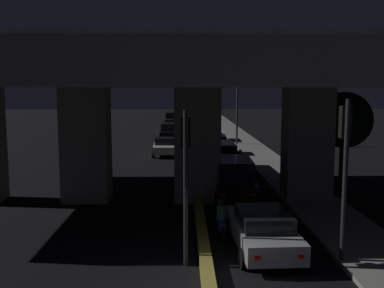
# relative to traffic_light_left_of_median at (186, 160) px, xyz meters

# --- Properties ---
(median_divider) EXTENTS (0.37, 126.00, 0.34)m
(median_divider) POSITION_rel_traffic_light_left_of_median_xyz_m (0.58, 32.67, -3.01)
(median_divider) COLOR olive
(median_divider) RESTS_ON ground_plane
(sidewalk_right) EXTENTS (2.66, 126.00, 0.15)m
(sidewalk_right) POSITION_rel_traffic_light_left_of_median_xyz_m (5.92, 25.67, -3.10)
(sidewalk_right) COLOR gray
(sidewalk_right) RESTS_ON ground_plane
(elevated_overpass) EXTENTS (26.96, 13.20, 7.85)m
(elevated_overpass) POSITION_rel_traffic_light_left_of_median_xyz_m (0.31, 7.82, 2.58)
(elevated_overpass) COLOR gray
(elevated_overpass) RESTS_ON ground_plane
(traffic_light_left_of_median) EXTENTS (0.30, 0.49, 4.65)m
(traffic_light_left_of_median) POSITION_rel_traffic_light_left_of_median_xyz_m (0.00, 0.00, 0.00)
(traffic_light_left_of_median) COLOR black
(traffic_light_left_of_median) RESTS_ON ground_plane
(traffic_light_right_of_median) EXTENTS (0.30, 0.49, 4.96)m
(traffic_light_right_of_median) POSITION_rel_traffic_light_left_of_median_xyz_m (4.69, -0.00, 0.20)
(traffic_light_right_of_median) COLOR black
(traffic_light_right_of_median) RESTS_ON ground_plane
(street_lamp) EXTENTS (1.93, 0.32, 8.18)m
(street_lamp) POSITION_rel_traffic_light_left_of_median_xyz_m (4.62, 27.85, 1.61)
(street_lamp) COLOR #2D2D30
(street_lamp) RESTS_ON ground_plane
(car_silver_lead) EXTENTS (2.06, 4.59, 1.37)m
(car_silver_lead) POSITION_rel_traffic_light_left_of_median_xyz_m (2.49, 1.07, -2.46)
(car_silver_lead) COLOR gray
(car_silver_lead) RESTS_ON ground_plane
(car_black_second) EXTENTS (2.11, 4.34, 1.89)m
(car_black_second) POSITION_rel_traffic_light_left_of_median_xyz_m (2.39, 8.17, -2.19)
(car_black_second) COLOR black
(car_black_second) RESTS_ON ground_plane
(car_black_third) EXTENTS (2.15, 4.57, 1.84)m
(car_black_third) POSITION_rel_traffic_light_left_of_median_xyz_m (2.30, 15.05, -2.20)
(car_black_third) COLOR black
(car_black_third) RESTS_ON ground_plane
(car_black_fourth) EXTENTS (1.93, 4.47, 1.58)m
(car_black_fourth) POSITION_rel_traffic_light_left_of_median_xyz_m (2.50, 22.02, -2.36)
(car_black_fourth) COLOR black
(car_black_fourth) RESTS_ON ground_plane
(car_dark_green_fifth) EXTENTS (2.15, 4.49, 1.75)m
(car_dark_green_fifth) POSITION_rel_traffic_light_left_of_median_xyz_m (2.38, 30.82, -2.24)
(car_dark_green_fifth) COLOR black
(car_dark_green_fifth) RESTS_ON ground_plane
(car_white_lead_oncoming) EXTENTS (2.06, 4.08, 1.38)m
(car_white_lead_oncoming) POSITION_rel_traffic_light_left_of_median_xyz_m (-1.47, 21.94, -2.48)
(car_white_lead_oncoming) COLOR silver
(car_white_lead_oncoming) RESTS_ON ground_plane
(car_black_second_oncoming) EXTENTS (1.89, 4.56, 1.70)m
(car_black_second_oncoming) POSITION_rel_traffic_light_left_of_median_xyz_m (-1.50, 32.24, -2.30)
(car_black_second_oncoming) COLOR black
(car_black_second_oncoming) RESTS_ON ground_plane
(car_taxi_yellow_third_oncoming) EXTENTS (2.00, 4.83, 1.47)m
(car_taxi_yellow_third_oncoming) POSITION_rel_traffic_light_left_of_median_xyz_m (-1.34, 41.38, -2.42)
(car_taxi_yellow_third_oncoming) COLOR gold
(car_taxi_yellow_third_oncoming) RESTS_ON ground_plane
(car_black_fourth_oncoming) EXTENTS (2.20, 4.44, 1.78)m
(car_black_fourth_oncoming) POSITION_rel_traffic_light_left_of_median_xyz_m (-1.57, 50.87, -2.24)
(car_black_fourth_oncoming) COLOR black
(car_black_fourth_oncoming) RESTS_ON ground_plane
(motorcycle_blue_filtering_near) EXTENTS (0.33, 1.74, 1.39)m
(motorcycle_blue_filtering_near) POSITION_rel_traffic_light_left_of_median_xyz_m (1.27, 2.42, -2.58)
(motorcycle_blue_filtering_near) COLOR black
(motorcycle_blue_filtering_near) RESTS_ON ground_plane
(pedestrian_on_sidewalk) EXTENTS (0.40, 0.40, 1.66)m
(pedestrian_on_sidewalk) POSITION_rel_traffic_light_left_of_median_xyz_m (6.43, 9.76, -2.21)
(pedestrian_on_sidewalk) COLOR #2D261E
(pedestrian_on_sidewalk) RESTS_ON sidewalk_right
(roadside_tree_kerbside_near) EXTENTS (2.91, 2.91, 5.07)m
(roadside_tree_kerbside_near) POSITION_rel_traffic_light_left_of_median_xyz_m (8.25, 9.98, 0.41)
(roadside_tree_kerbside_near) COLOR #38281C
(roadside_tree_kerbside_near) RESTS_ON ground_plane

